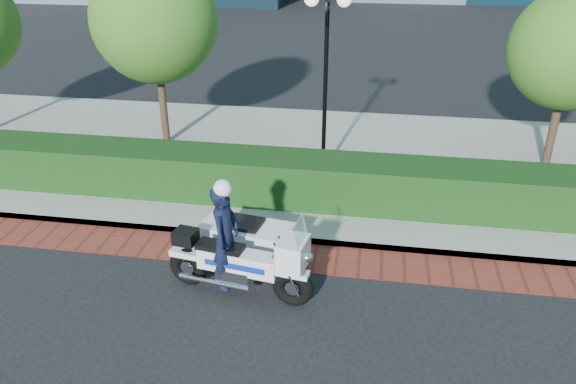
% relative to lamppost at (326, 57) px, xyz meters
% --- Properties ---
extents(ground, '(120.00, 120.00, 0.00)m').
position_rel_lamppost_xyz_m(ground, '(-1.00, -5.20, -2.96)').
color(ground, black).
rests_on(ground, ground).
extents(brick_strip, '(60.00, 1.00, 0.01)m').
position_rel_lamppost_xyz_m(brick_strip, '(-1.00, -3.70, -2.95)').
color(brick_strip, maroon).
rests_on(brick_strip, ground).
extents(sidewalk, '(60.00, 8.00, 0.15)m').
position_rel_lamppost_xyz_m(sidewalk, '(-1.00, 0.80, -2.88)').
color(sidewalk, gray).
rests_on(sidewalk, ground).
extents(hedge_main, '(18.00, 1.20, 1.00)m').
position_rel_lamppost_xyz_m(hedge_main, '(-1.00, -1.60, -2.31)').
color(hedge_main, black).
rests_on(hedge_main, sidewalk).
extents(lamppost, '(1.02, 0.70, 4.21)m').
position_rel_lamppost_xyz_m(lamppost, '(0.00, 0.00, 0.00)').
color(lamppost, black).
rests_on(lamppost, sidewalk).
extents(tree_b, '(3.20, 3.20, 4.89)m').
position_rel_lamppost_xyz_m(tree_b, '(-4.50, 1.30, 0.48)').
color(tree_b, '#332319').
rests_on(tree_b, sidewalk).
extents(tree_c, '(2.80, 2.80, 4.30)m').
position_rel_lamppost_xyz_m(tree_c, '(5.50, 1.30, 0.09)').
color(tree_c, '#332319').
rests_on(tree_c, sidewalk).
extents(police_motorcycle, '(2.60, 2.04, 2.11)m').
position_rel_lamppost_xyz_m(police_motorcycle, '(-0.93, -4.59, -2.24)').
color(police_motorcycle, black).
rests_on(police_motorcycle, ground).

